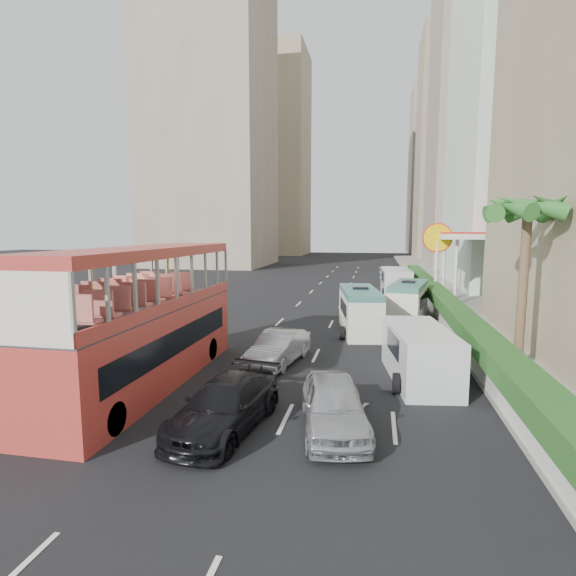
% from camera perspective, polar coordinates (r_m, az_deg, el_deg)
% --- Properties ---
extents(ground_plane, '(200.00, 200.00, 0.00)m').
position_cam_1_polar(ground_plane, '(15.91, 2.62, -13.50)').
color(ground_plane, black).
rests_on(ground_plane, ground).
extents(double_decker_bus, '(2.50, 11.00, 5.06)m').
position_cam_1_polar(double_decker_bus, '(17.10, -17.67, -3.54)').
color(double_decker_bus, '#BC362E').
rests_on(double_decker_bus, ground).
extents(car_silver_lane_a, '(2.20, 4.41, 1.39)m').
position_cam_1_polar(car_silver_lane_a, '(19.48, -1.17, -9.54)').
color(car_silver_lane_a, '#AEB0B5').
rests_on(car_silver_lane_a, ground).
extents(car_silver_lane_b, '(2.56, 4.66, 1.50)m').
position_cam_1_polar(car_silver_lane_b, '(13.49, 5.84, -17.50)').
color(car_silver_lane_b, '#AEB0B5').
rests_on(car_silver_lane_b, ground).
extents(car_black, '(2.63, 5.07, 1.40)m').
position_cam_1_polar(car_black, '(13.62, -7.95, -17.28)').
color(car_black, black).
rests_on(car_black, ground).
extents(van_asset, '(2.80, 5.58, 1.52)m').
position_cam_1_polar(van_asset, '(33.86, 9.42, -2.36)').
color(van_asset, silver).
rests_on(van_asset, ground).
extents(minibus_near, '(2.69, 5.72, 2.44)m').
position_cam_1_polar(minibus_near, '(25.25, 9.11, -2.87)').
color(minibus_near, silver).
rests_on(minibus_near, ground).
extents(minibus_far, '(2.88, 5.71, 2.42)m').
position_cam_1_polar(minibus_far, '(28.99, 15.01, -1.72)').
color(minibus_far, silver).
rests_on(minibus_far, ground).
extents(panel_van_near, '(2.69, 5.25, 2.01)m').
position_cam_1_polar(panel_van_near, '(17.84, 16.35, -8.09)').
color(panel_van_near, silver).
rests_on(panel_van_near, ground).
extents(panel_van_far, '(2.56, 5.83, 2.29)m').
position_cam_1_polar(panel_van_far, '(40.48, 13.53, 0.76)').
color(panel_van_far, silver).
rests_on(panel_van_far, ground).
extents(sidewalk, '(6.00, 120.00, 0.18)m').
position_cam_1_polar(sidewalk, '(40.68, 20.63, -0.98)').
color(sidewalk, '#99968C').
rests_on(sidewalk, ground).
extents(kerb_wall, '(0.30, 44.00, 1.00)m').
position_cam_1_polar(kerb_wall, '(29.42, 18.81, -2.79)').
color(kerb_wall, silver).
rests_on(kerb_wall, sidewalk).
extents(hedge, '(1.10, 44.00, 0.70)m').
position_cam_1_polar(hedge, '(29.28, 18.88, -1.15)').
color(hedge, '#2D6626').
rests_on(hedge, kerb_wall).
extents(palm_tree, '(0.36, 0.36, 6.40)m').
position_cam_1_polar(palm_tree, '(19.67, 27.64, -0.15)').
color(palm_tree, brown).
rests_on(palm_tree, sidewalk).
extents(shell_station, '(6.50, 8.00, 5.50)m').
position_cam_1_polar(shell_station, '(38.62, 22.76, 2.47)').
color(shell_station, silver).
rests_on(shell_station, ground).
extents(tower_mid, '(16.00, 16.00, 50.00)m').
position_cam_1_polar(tower_mid, '(76.88, 24.31, 21.31)').
color(tower_mid, tan).
rests_on(tower_mid, ground).
extents(tower_far_a, '(14.00, 14.00, 44.00)m').
position_cam_1_polar(tower_far_a, '(99.19, 20.36, 16.40)').
color(tower_far_a, tan).
rests_on(tower_far_a, ground).
extents(tower_far_b, '(14.00, 14.00, 40.00)m').
position_cam_1_polar(tower_far_b, '(120.49, 18.60, 13.83)').
color(tower_far_b, tan).
rests_on(tower_far_b, ground).
extents(tower_left_a, '(18.00, 18.00, 52.00)m').
position_cam_1_polar(tower_left_a, '(77.18, -9.95, 22.54)').
color(tower_left_a, tan).
rests_on(tower_left_a, ground).
extents(tower_left_b, '(16.00, 16.00, 46.00)m').
position_cam_1_polar(tower_left_b, '(108.85, -2.00, 16.53)').
color(tower_left_b, tan).
rests_on(tower_left_b, ground).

